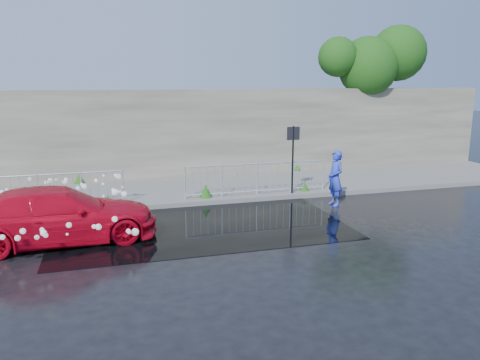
% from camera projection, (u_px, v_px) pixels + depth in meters
% --- Properties ---
extents(ground, '(90.00, 90.00, 0.00)m').
position_uv_depth(ground, '(188.00, 237.00, 12.28)').
color(ground, black).
rests_on(ground, ground).
extents(pavement, '(30.00, 4.00, 0.15)m').
position_uv_depth(pavement, '(164.00, 191.00, 16.96)').
color(pavement, slate).
rests_on(pavement, ground).
extents(curb, '(30.00, 0.25, 0.16)m').
position_uv_depth(curb, '(172.00, 205.00, 15.08)').
color(curb, slate).
rests_on(curb, ground).
extents(retaining_wall, '(30.00, 0.60, 3.50)m').
position_uv_depth(retaining_wall, '(156.00, 134.00, 18.64)').
color(retaining_wall, '#555148').
rests_on(retaining_wall, pavement).
extents(puddle, '(8.00, 5.00, 0.01)m').
position_uv_depth(puddle, '(199.00, 224.00, 13.35)').
color(puddle, black).
rests_on(puddle, ground).
extents(sign_post, '(0.45, 0.06, 2.50)m').
position_uv_depth(sign_post, '(293.00, 149.00, 15.96)').
color(sign_post, black).
rests_on(sign_post, ground).
extents(tree, '(5.11, 2.66, 6.45)m').
position_uv_depth(tree, '(376.00, 61.00, 20.89)').
color(tree, '#332114').
rests_on(tree, ground).
extents(railing_left, '(5.05, 0.05, 1.10)m').
position_uv_depth(railing_left, '(38.00, 191.00, 14.19)').
color(railing_left, silver).
rests_on(railing_left, pavement).
extents(railing_right, '(5.05, 0.05, 1.10)m').
position_uv_depth(railing_right, '(257.00, 178.00, 16.08)').
color(railing_right, silver).
rests_on(railing_right, pavement).
extents(weeds, '(12.17, 3.93, 0.45)m').
position_uv_depth(weeds, '(157.00, 188.00, 16.30)').
color(weeds, '#204913').
rests_on(weeds, pavement).
extents(water_spray, '(3.73, 5.41, 1.02)m').
position_uv_depth(water_spray, '(70.00, 204.00, 12.72)').
color(water_spray, white).
rests_on(water_spray, ground).
extents(red_car, '(4.97, 2.32, 1.40)m').
position_uv_depth(red_car, '(59.00, 215.00, 11.76)').
color(red_car, red).
rests_on(red_car, ground).
extents(person, '(0.48, 0.69, 1.80)m').
position_uv_depth(person, '(335.00, 178.00, 15.18)').
color(person, blue).
rests_on(person, ground).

